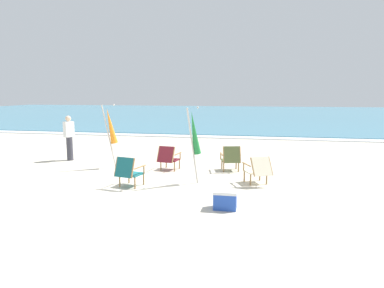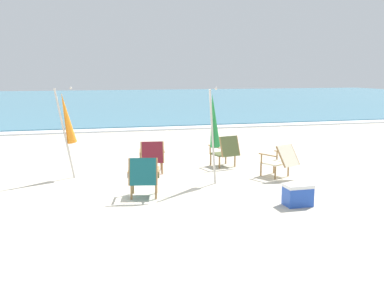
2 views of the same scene
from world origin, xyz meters
TOP-DOWN VIEW (x-y plane):
  - ground_plane at (0.00, 0.00)m, footprint 80.00×80.00m
  - sea at (0.00, 30.06)m, footprint 80.00×40.00m
  - surf_band at (0.00, 9.76)m, footprint 80.00×1.10m
  - beach_chair_far_center at (3.21, 0.20)m, footprint 0.84×0.94m
  - beach_chair_back_right at (-0.12, -0.71)m, footprint 0.70×0.77m
  - beach_chair_back_left at (0.41, 1.34)m, footprint 0.67×0.79m
  - beach_chair_front_right at (2.37, 1.61)m, footprint 0.71×0.78m
  - umbrella_furled_green at (1.50, -0.04)m, footprint 0.43×0.47m
  - umbrella_furled_orange at (-1.52, 1.38)m, footprint 0.50×0.37m
  - cooler_box at (2.53, -1.91)m, footprint 0.49×0.35m

SIDE VIEW (x-z plane):
  - ground_plane at x=0.00m, z-range 0.00..0.00m
  - surf_band at x=0.00m, z-range 0.00..0.06m
  - sea at x=0.00m, z-range 0.00..0.10m
  - cooler_box at x=2.53m, z-range 0.00..0.40m
  - beach_chair_far_center at x=3.21m, z-range 0.03..0.81m
  - beach_chair_back_left at x=0.41m, z-range 0.03..0.83m
  - beach_chair_back_right at x=-0.12m, z-range 0.02..0.84m
  - beach_chair_front_right at x=2.37m, z-range 0.02..0.84m
  - umbrella_furled_orange at x=-1.52m, z-range 0.32..2.42m
  - umbrella_furled_green at x=1.50m, z-range 0.32..2.42m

